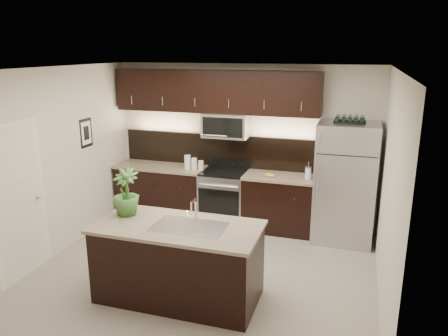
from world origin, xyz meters
name	(u,v)px	position (x,y,z in m)	size (l,w,h in m)	color
ground	(205,270)	(0.00, 0.00, 0.00)	(4.50, 4.50, 0.00)	gray
room_walls	(194,150)	(-0.11, -0.04, 1.70)	(4.52, 4.02, 2.71)	beige
counter_run	(213,196)	(-0.46, 1.69, 0.47)	(3.51, 0.65, 0.94)	black
upper_fixtures	(216,98)	(-0.43, 1.84, 2.14)	(3.49, 0.40, 1.66)	black
island	(179,262)	(-0.07, -0.71, 0.47)	(1.96, 0.96, 0.94)	black
sink_faucet	(190,225)	(0.08, -0.70, 0.96)	(0.84, 0.50, 0.28)	silver
refrigerator	(345,183)	(1.73, 1.63, 0.94)	(0.90, 0.81, 1.87)	#B2B2B7
wine_rack	(350,119)	(1.73, 1.63, 1.92)	(0.46, 0.29, 0.11)	black
plant	(126,192)	(-0.81, -0.57, 1.23)	(0.33, 0.33, 0.58)	#346227
canisters	(193,163)	(-0.79, 1.63, 1.05)	(0.35, 0.14, 0.24)	silver
french_press	(308,173)	(1.16, 1.64, 1.04)	(0.10, 0.10, 0.28)	silver
bananas	(268,175)	(0.52, 1.61, 0.97)	(0.17, 0.13, 0.05)	gold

